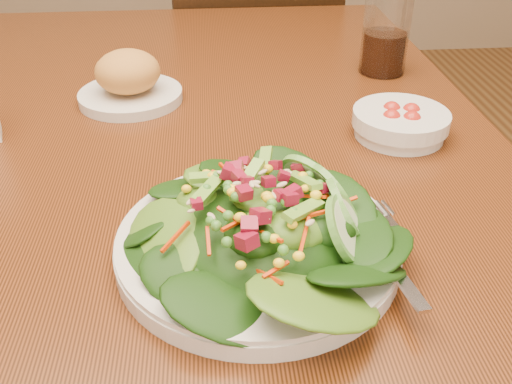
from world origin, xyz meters
TOP-DOWN VIEW (x-y plane):
  - dining_table at (0.00, 0.00)m, footprint 0.90×1.40m
  - chair_far at (0.15, 0.90)m, footprint 0.53×0.53m
  - salad_plate at (0.09, -0.23)m, footprint 0.29×0.29m
  - bread_plate at (-0.09, 0.17)m, footprint 0.16×0.16m
  - tomato_bowl at (0.30, 0.01)m, footprint 0.13×0.13m
  - drinking_glass at (0.34, 0.26)m, footprint 0.08×0.08m

SIDE VIEW (x-z plane):
  - chair_far at x=0.15m, z-range 0.03..1.03m
  - dining_table at x=0.00m, z-range 0.27..1.02m
  - tomato_bowl at x=0.30m, z-range 0.75..0.79m
  - salad_plate at x=0.09m, z-range 0.74..0.82m
  - bread_plate at x=-0.09m, z-range 0.74..0.82m
  - drinking_glass at x=0.34m, z-range 0.74..0.88m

